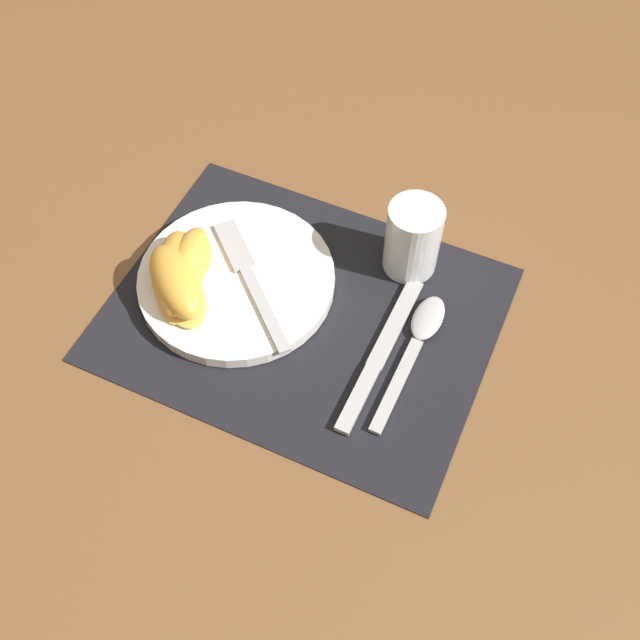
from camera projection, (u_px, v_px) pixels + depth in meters
name	position (u px, v px, depth m)	size (l,w,h in m)	color
ground_plane	(303.00, 314.00, 0.87)	(3.00, 3.00, 0.00)	brown
placemat	(303.00, 313.00, 0.86)	(0.43, 0.34, 0.00)	black
plate	(237.00, 279.00, 0.88)	(0.23, 0.23, 0.02)	white
juice_glass	(412.00, 242.00, 0.87)	(0.06, 0.06, 0.09)	silver
knife	(379.00, 356.00, 0.83)	(0.02, 0.21, 0.01)	#BCBCC1
spoon	(420.00, 335.00, 0.84)	(0.03, 0.19, 0.01)	#BCBCC1
fork	(248.00, 274.00, 0.87)	(0.16, 0.15, 0.00)	#BCBCC1
citrus_wedge_0	(189.00, 260.00, 0.87)	(0.06, 0.10, 0.04)	#F7C656
citrus_wedge_1	(177.00, 274.00, 0.85)	(0.11, 0.14, 0.04)	#F7C656
citrus_wedge_2	(176.00, 283.00, 0.84)	(0.12, 0.11, 0.04)	#F7C656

